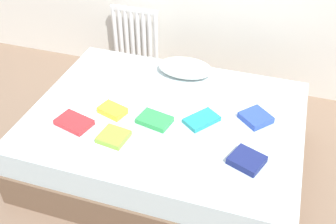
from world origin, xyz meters
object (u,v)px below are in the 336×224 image
object	(u,v)px
bed	(166,139)
textbook_navy	(247,160)
textbook_red	(74,122)
textbook_green	(155,120)
textbook_lime	(114,137)
textbook_yellow	(112,110)
pillow	(185,68)
textbook_teal	(202,120)
radiator	(135,36)
textbook_blue	(256,118)

from	to	relation	value
bed	textbook_navy	size ratio (longest dim) A/B	9.99
textbook_red	textbook_navy	bearing A→B (deg)	14.68
textbook_navy	textbook_green	xyz separation A→B (m)	(-0.68, 0.20, -0.00)
textbook_lime	textbook_yellow	world-z (taller)	textbook_yellow
pillow	textbook_teal	xyz separation A→B (m)	(0.28, -0.56, -0.04)
bed	textbook_red	bearing A→B (deg)	-151.74
radiator	textbook_green	world-z (taller)	radiator
textbook_blue	textbook_green	xyz separation A→B (m)	(-0.68, -0.24, -0.00)
radiator	textbook_lime	distance (m)	1.63
pillow	textbook_navy	bearing A→B (deg)	-53.40
textbook_red	textbook_green	bearing A→B (deg)	35.23
textbook_lime	textbook_green	size ratio (longest dim) A/B	0.80
radiator	textbook_red	xyz separation A→B (m)	(0.14, -1.51, 0.09)
pillow	textbook_red	world-z (taller)	pillow
radiator	textbook_yellow	size ratio (longest dim) A/B	3.07
bed	textbook_red	distance (m)	0.71
textbook_blue	textbook_yellow	bearing A→B (deg)	-125.28
radiator	textbook_blue	size ratio (longest dim) A/B	3.12
textbook_lime	textbook_navy	distance (m)	0.89
textbook_lime	textbook_navy	size ratio (longest dim) A/B	0.92
textbook_teal	textbook_red	xyz separation A→B (m)	(-0.85, -0.31, 0.00)
textbook_yellow	textbook_green	size ratio (longest dim) A/B	0.83
radiator	textbook_green	xyz separation A→B (m)	(0.67, -1.31, 0.09)
bed	textbook_lime	xyz separation A→B (m)	(-0.25, -0.36, 0.27)
bed	radiator	xyz separation A→B (m)	(-0.72, 1.20, 0.18)
bed	pillow	distance (m)	0.64
radiator	textbook_blue	world-z (taller)	radiator
textbook_teal	textbook_blue	xyz separation A→B (m)	(0.36, 0.13, 0.01)
textbook_red	textbook_teal	bearing A→B (deg)	34.70
pillow	bed	bearing A→B (deg)	-88.80
textbook_yellow	pillow	bearing A→B (deg)	78.71
radiator	textbook_lime	xyz separation A→B (m)	(0.46, -1.56, 0.09)
textbook_green	textbook_blue	bearing A→B (deg)	31.34
bed	textbook_red	world-z (taller)	textbook_red
textbook_green	pillow	bearing A→B (deg)	98.86
textbook_navy	textbook_blue	distance (m)	0.44
textbook_teal	textbook_red	distance (m)	0.90
bed	textbook_yellow	xyz separation A→B (m)	(-0.38, -0.11, 0.28)
radiator	textbook_red	size ratio (longest dim) A/B	2.40
textbook_lime	textbook_blue	world-z (taller)	textbook_blue
radiator	textbook_red	distance (m)	1.52
bed	textbook_green	distance (m)	0.30
textbook_navy	textbook_red	size ratio (longest dim) A/B	0.81
radiator	textbook_navy	xyz separation A→B (m)	(1.36, -1.52, 0.09)
textbook_yellow	textbook_teal	xyz separation A→B (m)	(0.64, 0.10, -0.01)
textbook_yellow	textbook_red	distance (m)	0.29
radiator	textbook_red	bearing A→B (deg)	-84.79
textbook_teal	textbook_red	world-z (taller)	textbook_red
textbook_teal	textbook_green	size ratio (longest dim) A/B	1.05
textbook_lime	textbook_blue	bearing A→B (deg)	36.67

